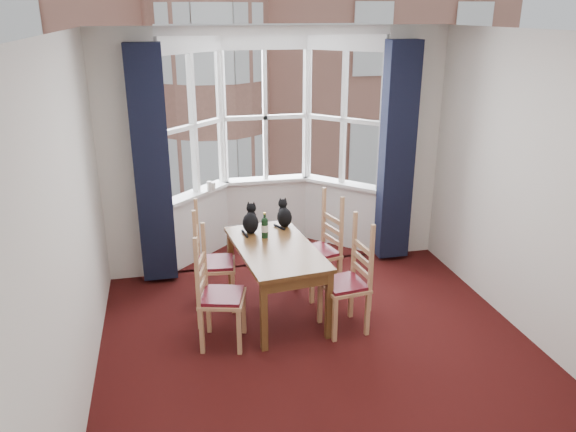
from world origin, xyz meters
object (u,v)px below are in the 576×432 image
object	(u,v)px
cat_right	(284,216)
chair_left_far	(207,265)
chair_left_near	(212,298)
chair_right_far	(325,252)
candle_short	(213,186)
wine_bottle	(265,227)
dining_table	(276,255)
candle_tall	(209,186)
cat_left	(251,221)
chair_right_near	(353,284)

from	to	relation	value
cat_right	chair_left_far	bearing A→B (deg)	-163.01
chair_left_near	chair_left_far	bearing A→B (deg)	89.24
chair_right_far	candle_short	bearing A→B (deg)	131.11
chair_left_near	wine_bottle	world-z (taller)	wine_bottle
dining_table	chair_right_far	distance (m)	0.72
chair_right_far	candle_tall	world-z (taller)	candle_tall
dining_table	chair_left_near	world-z (taller)	chair_left_near
candle_tall	cat_left	bearing A→B (deg)	-73.20
cat_right	candle_short	bearing A→B (deg)	123.15
wine_bottle	candle_short	distance (m)	1.38
cat_left	cat_right	world-z (taller)	cat_left
chair_right_near	cat_right	xyz separation A→B (m)	(-0.46, 1.01, 0.38)
chair_right_near	chair_right_far	distance (m)	0.80
cat_left	candle_tall	size ratio (longest dim) A/B	2.64
cat_right	candle_tall	size ratio (longest dim) A/B	2.51
wine_bottle	chair_right_near	bearing A→B (deg)	-44.79
chair_left_far	cat_right	world-z (taller)	cat_right
chair_left_far	candle_short	bearing A→B (deg)	80.78
dining_table	candle_short	bearing A→B (deg)	106.40
chair_left_far	cat_left	size ratio (longest dim) A/B	2.81
wine_bottle	chair_right_far	bearing A→B (deg)	6.78
chair_left_far	cat_right	size ratio (longest dim) A/B	2.95
chair_left_near	candle_tall	world-z (taller)	candle_tall
chair_right_far	wine_bottle	world-z (taller)	wine_bottle
wine_bottle	candle_short	world-z (taller)	wine_bottle
candle_short	wine_bottle	bearing A→B (deg)	-72.98
chair_left_near	cat_right	bearing A→B (deg)	48.07
chair_left_near	wine_bottle	bearing A→B (deg)	48.52
chair_left_near	candle_tall	xyz separation A→B (m)	(0.17, 1.99, 0.46)
candle_short	chair_left_far	bearing A→B (deg)	-99.22
dining_table	chair_right_far	world-z (taller)	chair_right_far
chair_left_far	chair_right_near	size ratio (longest dim) A/B	1.00
dining_table	cat_right	world-z (taller)	cat_right
chair_left_far	cat_right	bearing A→B (deg)	16.99
cat_right	candle_short	size ratio (longest dim) A/B	3.16
cat_right	chair_right_far	bearing A→B (deg)	-27.06
dining_table	candle_short	distance (m)	1.66
chair_left_near	dining_table	bearing A→B (deg)	33.11
chair_left_near	candle_short	size ratio (longest dim) A/B	9.33
chair_left_near	cat_right	size ratio (longest dim) A/B	2.95
dining_table	chair_left_far	size ratio (longest dim) A/B	1.58
cat_left	chair_left_far	bearing A→B (deg)	-161.66
cat_right	dining_table	bearing A→B (deg)	-110.82
dining_table	chair_right_near	distance (m)	0.83
wine_bottle	chair_left_near	bearing A→B (deg)	-131.48
wine_bottle	candle_tall	distance (m)	1.36
chair_right_near	wine_bottle	xyz separation A→B (m)	(-0.73, 0.72, 0.38)
cat_left	candle_short	world-z (taller)	cat_left
chair_right_near	wine_bottle	world-z (taller)	wine_bottle
cat_left	chair_right_near	bearing A→B (deg)	-46.93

